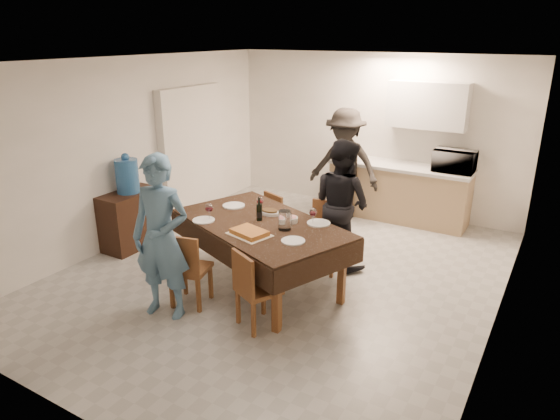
% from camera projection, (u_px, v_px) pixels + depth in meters
% --- Properties ---
extents(floor, '(5.00, 6.00, 0.02)m').
position_uv_depth(floor, '(283.00, 273.00, 6.35)').
color(floor, '#AAAAA5').
rests_on(floor, ground).
extents(ceiling, '(5.00, 6.00, 0.02)m').
position_uv_depth(ceiling, '(283.00, 61.00, 5.47)').
color(ceiling, white).
rests_on(ceiling, wall_back).
extents(wall_back, '(5.00, 0.02, 2.60)m').
position_uv_depth(wall_back, '(373.00, 133.00, 8.34)').
color(wall_back, white).
rests_on(wall_back, floor).
extents(wall_front, '(5.00, 0.02, 2.60)m').
position_uv_depth(wall_front, '(66.00, 275.00, 3.48)').
color(wall_front, white).
rests_on(wall_front, floor).
extents(wall_left, '(0.02, 6.00, 2.60)m').
position_uv_depth(wall_left, '(132.00, 151.00, 7.11)').
color(wall_left, white).
rests_on(wall_left, floor).
extents(wall_right, '(0.02, 6.00, 2.60)m').
position_uv_depth(wall_right, '(511.00, 211.00, 4.71)').
color(wall_right, white).
rests_on(wall_right, floor).
extents(stub_partition, '(0.15, 1.40, 2.10)m').
position_uv_depth(stub_partition, '(192.00, 152.00, 8.13)').
color(stub_partition, silver).
rests_on(stub_partition, floor).
extents(kitchen_base_cabinet, '(2.20, 0.60, 0.86)m').
position_uv_depth(kitchen_base_cabinet, '(398.00, 193.00, 8.08)').
color(kitchen_base_cabinet, tan).
rests_on(kitchen_base_cabinet, floor).
extents(kitchen_worktop, '(2.24, 0.64, 0.05)m').
position_uv_depth(kitchen_worktop, '(400.00, 166.00, 7.93)').
color(kitchen_worktop, '#BBBBB5').
rests_on(kitchen_worktop, kitchen_base_cabinet).
extents(upper_cabinet, '(1.20, 0.34, 0.70)m').
position_uv_depth(upper_cabinet, '(428.00, 105.00, 7.58)').
color(upper_cabinet, silver).
rests_on(upper_cabinet, wall_back).
extents(dining_table, '(2.40, 1.90, 0.82)m').
position_uv_depth(dining_table, '(261.00, 225.00, 5.79)').
color(dining_table, black).
rests_on(dining_table, floor).
extents(chair_near_left, '(0.48, 0.49, 0.47)m').
position_uv_depth(chair_near_left, '(185.00, 263.00, 5.42)').
color(chair_near_left, brown).
rests_on(chair_near_left, floor).
extents(chair_near_right, '(0.52, 0.53, 0.46)m').
position_uv_depth(chair_near_right, '(254.00, 284.00, 4.99)').
color(chair_near_right, brown).
rests_on(chair_near_right, floor).
extents(chair_far_left, '(0.50, 0.51, 0.46)m').
position_uv_depth(chair_far_left, '(260.00, 222.00, 6.64)').
color(chair_far_left, brown).
rests_on(chair_far_left, floor).
extents(chair_far_right, '(0.47, 0.47, 0.48)m').
position_uv_depth(chair_far_right, '(320.00, 233.00, 6.19)').
color(chair_far_right, brown).
rests_on(chair_far_right, floor).
extents(console, '(0.43, 0.87, 0.80)m').
position_uv_depth(console, '(132.00, 219.00, 7.04)').
color(console, black).
rests_on(console, floor).
extents(water_jug, '(0.31, 0.31, 0.47)m').
position_uv_depth(water_jug, '(127.00, 176.00, 6.83)').
color(water_jug, '#2F69AA').
rests_on(water_jug, console).
extents(wine_bottle, '(0.07, 0.07, 0.28)m').
position_uv_depth(wine_bottle, '(259.00, 209.00, 5.80)').
color(wine_bottle, black).
rests_on(wine_bottle, dining_table).
extents(water_pitcher, '(0.14, 0.14, 0.22)m').
position_uv_depth(water_pitcher, '(285.00, 220.00, 5.53)').
color(water_pitcher, white).
rests_on(water_pitcher, dining_table).
extents(savoury_tart, '(0.51, 0.43, 0.06)m').
position_uv_depth(savoury_tart, '(249.00, 232.00, 5.41)').
color(savoury_tart, '#B98036').
rests_on(savoury_tart, dining_table).
extents(salad_bowl, '(0.16, 0.16, 0.06)m').
position_uv_depth(salad_bowl, '(291.00, 220.00, 5.77)').
color(salad_bowl, white).
rests_on(salad_bowl, dining_table).
extents(mushroom_dish, '(0.22, 0.22, 0.04)m').
position_uv_depth(mushroom_dish, '(270.00, 213.00, 6.02)').
color(mushroom_dish, white).
rests_on(mushroom_dish, dining_table).
extents(wine_glass_a, '(0.09, 0.09, 0.21)m').
position_uv_depth(wine_glass_a, '(209.00, 212.00, 5.80)').
color(wine_glass_a, white).
rests_on(wine_glass_a, dining_table).
extents(wine_glass_b, '(0.09, 0.09, 0.20)m').
position_uv_depth(wine_glass_b, '(313.00, 216.00, 5.68)').
color(wine_glass_b, white).
rests_on(wine_glass_b, dining_table).
extents(wine_glass_c, '(0.09, 0.09, 0.20)m').
position_uv_depth(wine_glass_c, '(260.00, 204.00, 6.08)').
color(wine_glass_c, white).
rests_on(wine_glass_c, dining_table).
extents(plate_near_left, '(0.26, 0.26, 0.01)m').
position_uv_depth(plate_near_left, '(204.00, 220.00, 5.82)').
color(plate_near_left, white).
rests_on(plate_near_left, dining_table).
extents(plate_near_right, '(0.25, 0.25, 0.01)m').
position_uv_depth(plate_near_right, '(293.00, 241.00, 5.24)').
color(plate_near_right, white).
rests_on(plate_near_right, dining_table).
extents(plate_far_left, '(0.28, 0.28, 0.02)m').
position_uv_depth(plate_far_left, '(234.00, 206.00, 6.31)').
color(plate_far_left, white).
rests_on(plate_far_left, dining_table).
extents(plate_far_right, '(0.27, 0.27, 0.02)m').
position_uv_depth(plate_far_right, '(319.00, 223.00, 5.73)').
color(plate_far_right, white).
rests_on(plate_far_right, dining_table).
extents(microwave, '(0.60, 0.40, 0.33)m').
position_uv_depth(microwave, '(455.00, 161.00, 7.47)').
color(microwave, silver).
rests_on(microwave, kitchen_worktop).
extents(person_near, '(0.72, 0.56, 1.77)m').
position_uv_depth(person_near, '(161.00, 238.00, 5.17)').
color(person_near, teal).
rests_on(person_near, floor).
extents(person_far, '(0.98, 0.88, 1.67)m').
position_uv_depth(person_far, '(341.00, 203.00, 6.36)').
color(person_far, black).
rests_on(person_far, floor).
extents(person_kitchen, '(1.16, 0.67, 1.80)m').
position_uv_depth(person_kitchen, '(344.00, 165.00, 7.93)').
color(person_kitchen, black).
rests_on(person_kitchen, floor).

